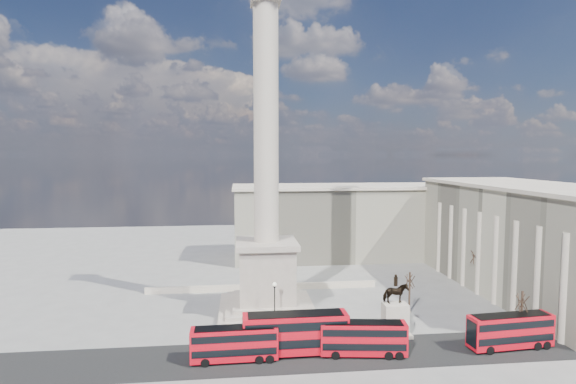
% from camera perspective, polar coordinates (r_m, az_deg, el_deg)
% --- Properties ---
extents(ground, '(180.00, 180.00, 0.00)m').
position_cam_1_polar(ground, '(64.94, -2.44, -16.48)').
color(ground, gray).
rests_on(ground, ground).
extents(asphalt_road, '(120.00, 9.00, 0.01)m').
position_cam_1_polar(asphalt_road, '(56.32, 3.68, -19.93)').
color(asphalt_road, black).
rests_on(asphalt_road, ground).
extents(nelsons_column, '(14.00, 14.00, 49.85)m').
position_cam_1_polar(nelsons_column, '(66.38, -2.76, -4.44)').
color(nelsons_column, '#ADA090').
rests_on(nelsons_column, ground).
extents(balustrade_wall, '(40.00, 0.60, 1.10)m').
position_cam_1_polar(balustrade_wall, '(79.88, -3.20, -11.97)').
color(balustrade_wall, beige).
rests_on(balustrade_wall, ground).
extents(building_east, '(19.00, 46.00, 18.60)m').
position_cam_1_polar(building_east, '(86.87, 28.31, -5.23)').
color(building_east, '#B9B398').
rests_on(building_east, ground).
extents(building_northeast, '(51.00, 17.00, 16.60)m').
position_cam_1_polar(building_northeast, '(104.32, 7.15, -3.67)').
color(building_northeast, '#B9B398').
rests_on(building_northeast, ground).
extents(red_bus_a, '(9.89, 2.51, 3.99)m').
position_cam_1_polar(red_bus_a, '(54.19, -6.74, -18.56)').
color(red_bus_a, red).
rests_on(red_bus_a, ground).
extents(red_bus_b, '(12.35, 3.03, 4.99)m').
position_cam_1_polar(red_bus_b, '(55.20, 1.03, -17.48)').
color(red_bus_b, red).
rests_on(red_bus_b, ground).
extents(red_bus_c, '(10.21, 3.52, 4.06)m').
position_cam_1_polar(red_bus_c, '(55.86, 9.59, -17.82)').
color(red_bus_c, red).
rests_on(red_bus_c, ground).
extents(red_bus_d, '(10.61, 3.27, 4.24)m').
position_cam_1_polar(red_bus_d, '(63.04, 26.44, -15.49)').
color(red_bus_d, red).
rests_on(red_bus_d, ground).
extents(victorian_lamp, '(0.53, 0.53, 6.13)m').
position_cam_1_polar(victorian_lamp, '(63.19, -1.71, -13.61)').
color(victorian_lamp, black).
rests_on(victorian_lamp, ground).
extents(equestrian_statue, '(3.90, 2.93, 8.16)m').
position_cam_1_polar(equestrian_statue, '(61.89, 13.44, -14.90)').
color(equestrian_statue, beige).
rests_on(equestrian_statue, ground).
extents(bare_tree_near, '(1.62, 1.62, 7.08)m').
position_cam_1_polar(bare_tree_near, '(63.91, 27.59, -12.09)').
color(bare_tree_near, '#332319').
rests_on(bare_tree_near, ground).
extents(bare_tree_mid, '(1.71, 1.71, 6.49)m').
position_cam_1_polar(bare_tree_mid, '(70.06, 15.20, -10.65)').
color(bare_tree_mid, '#332319').
rests_on(bare_tree_mid, ground).
extents(bare_tree_far, '(2.00, 2.00, 8.19)m').
position_cam_1_polar(bare_tree_far, '(83.91, 22.78, -7.36)').
color(bare_tree_far, '#332319').
rests_on(bare_tree_far, ground).
extents(pedestrian_walking, '(0.67, 0.46, 1.77)m').
position_cam_1_polar(pedestrian_walking, '(62.06, 14.54, -16.79)').
color(pedestrian_walking, '#272923').
rests_on(pedestrian_walking, ground).
extents(pedestrian_standing, '(0.89, 0.71, 1.75)m').
position_cam_1_polar(pedestrian_standing, '(70.28, 26.42, -14.54)').
color(pedestrian_standing, '#272923').
rests_on(pedestrian_standing, ground).
extents(pedestrian_crossing, '(1.01, 1.20, 1.92)m').
position_cam_1_polar(pedestrian_crossing, '(64.25, 1.04, -15.80)').
color(pedestrian_crossing, '#272923').
rests_on(pedestrian_crossing, ground).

